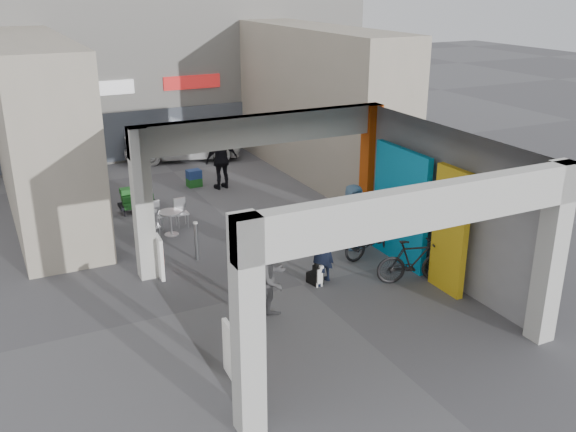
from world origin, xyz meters
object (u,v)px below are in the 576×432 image
cafe_set (165,222)px  man_crates (222,160)px  bicycle_front (374,239)px  bicycle_rear (414,261)px  man_elderly (353,216)px  border_collie (317,274)px  white_van (183,140)px  produce_stand (138,202)px  man_back_turned (272,279)px  man_with_dog (322,244)px

cafe_set → man_crates: bearing=46.7°
bicycle_front → bicycle_rear: (0.00, -1.61, 0.05)m
bicycle_rear → man_elderly: bearing=21.6°
border_collie → bicycle_rear: bearing=-36.5°
bicycle_front → bicycle_rear: 1.61m
man_crates → white_van: man_crates is taller
cafe_set → produce_stand: cafe_set is taller
produce_stand → man_back_turned: 7.57m
produce_stand → man_crates: size_ratio=0.55×
produce_stand → man_elderly: bearing=-69.6°
man_back_turned → man_crates: man_crates is taller
man_crates → bicycle_front: man_crates is taller
cafe_set → man_elderly: 5.10m
cafe_set → man_elderly: (4.00, -3.11, 0.56)m
border_collie → white_van: bearing=73.3°
man_back_turned → bicycle_front: size_ratio=1.00×
man_elderly → bicycle_front: (0.18, -0.73, -0.37)m
man_elderly → bicycle_front: 0.83m
produce_stand → man_crates: bearing=-1.4°
produce_stand → bicycle_rear: bearing=-78.7°
man_with_dog → bicycle_front: size_ratio=1.08×
bicycle_front → bicycle_rear: bicycle_rear is taller
man_back_turned → bicycle_front: 3.97m
produce_stand → man_crates: man_crates is taller
man_crates → white_van: size_ratio=0.45×
bicycle_front → produce_stand: bearing=30.9°
cafe_set → bicycle_front: bicycle_front is taller
man_with_dog → bicycle_front: bearing=171.9°
cafe_set → bicycle_rear: (4.18, -5.45, 0.23)m
cafe_set → bicycle_front: size_ratio=0.74×
produce_stand → white_van: bearing=39.6°
man_crates → bicycle_front: (1.40, -6.79, -0.51)m
cafe_set → man_crates: size_ratio=0.67×
white_van → man_with_dog: bearing=-165.9°
man_crates → produce_stand: bearing=9.4°
man_back_turned → bicycle_front: (3.56, 1.70, -0.42)m
produce_stand → man_back_turned: man_back_turned is taller
cafe_set → man_elderly: size_ratio=0.78×
cafe_set → bicycle_rear: bearing=-52.5°
bicycle_rear → cafe_set: bearing=54.8°
man_elderly → man_with_dog: bearing=-143.6°
cafe_set → man_back_turned: (0.62, -5.54, 0.60)m
man_with_dog → man_elderly: 2.25m
border_collie → man_back_turned: 1.91m
cafe_set → white_van: size_ratio=0.30×
white_van → bicycle_rear: bearing=-157.1°
produce_stand → man_with_dog: man_with_dog is taller
cafe_set → white_van: white_van is taller
bicycle_rear → man_with_dog: bearing=82.5°
white_van → man_elderly: bearing=-156.6°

